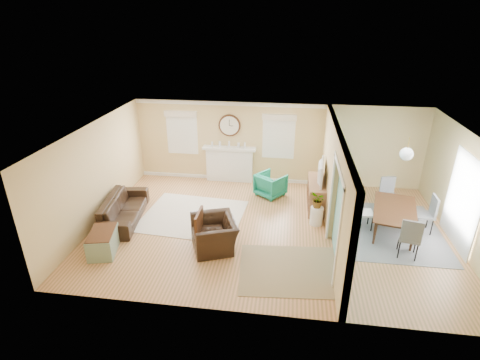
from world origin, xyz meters
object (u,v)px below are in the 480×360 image
sofa (124,209)px  green_chair (271,185)px  credenza (317,194)px  eames_chair (214,234)px  dining_table (395,220)px

sofa → green_chair: bearing=-70.3°
sofa → green_chair: 4.28m
credenza → eames_chair: bearing=-136.4°
sofa → eames_chair: bearing=-117.6°
green_chair → dining_table: (3.23, -1.61, -0.04)m
dining_table → green_chair: bearing=76.0°
sofa → credenza: credenza is taller
sofa → green_chair: size_ratio=2.86×
eames_chair → dining_table: (4.36, 1.33, -0.05)m
green_chair → eames_chair: bearing=105.9°
green_chair → credenza: credenza is taller
green_chair → dining_table: green_chair is taller
credenza → dining_table: 2.16m
credenza → dining_table: bearing=-28.3°
green_chair → credenza: size_ratio=0.54×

